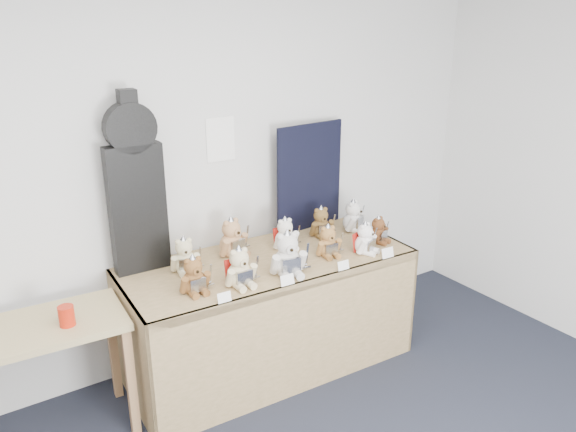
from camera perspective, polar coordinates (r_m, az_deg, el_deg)
room_shell at (r=3.86m, az=-6.86°, el=7.73°), size 6.00×6.00×6.00m
display_table at (r=3.78m, az=-1.38°, el=-7.26°), size 1.98×0.89×0.81m
side_table at (r=3.48m, az=-23.72°, el=-11.91°), size 0.94×0.56×0.76m
guitar_case at (r=3.56m, az=-15.24°, el=2.97°), size 0.35×0.11×1.14m
navy_board at (r=4.20m, az=2.21°, el=3.97°), size 0.60×0.08×0.80m
red_cup at (r=3.33m, az=-21.58°, el=-9.42°), size 0.09×0.09×0.11m
teddy_front_far_left at (r=3.35m, az=-9.51°, el=-6.08°), size 0.21×0.16×0.26m
teddy_front_left at (r=3.39m, az=-4.91°, el=-5.38°), size 0.22×0.19×0.28m
teddy_front_centre at (r=3.51m, az=-0.03°, el=-4.05°), size 0.26×0.24×0.32m
teddy_front_right at (r=3.80m, az=4.10°, el=-2.68°), size 0.20×0.17×0.25m
teddy_front_far_right at (r=3.87m, az=7.85°, el=-2.39°), size 0.20×0.19×0.25m
teddy_front_end at (r=4.06m, az=9.18°, el=-1.52°), size 0.18×0.17×0.22m
teddy_back_left at (r=3.62m, az=-10.46°, el=-4.09°), size 0.21×0.19×0.26m
teddy_back_centre_left at (r=3.81m, az=-5.68°, el=-2.33°), size 0.25×0.22×0.30m
teddy_back_centre_right at (r=3.90m, az=-0.27°, el=-1.96°), size 0.21×0.17×0.25m
teddy_back_right at (r=4.13m, az=3.38°, el=-0.74°), size 0.21×0.18×0.25m
teddy_back_end at (r=4.26m, az=6.67°, el=-0.11°), size 0.22×0.21×0.27m
entry_card_a at (r=3.24m, az=-6.49°, el=-8.21°), size 0.08×0.02×0.06m
entry_card_b at (r=3.41m, az=-0.07°, el=-6.51°), size 0.09×0.02×0.07m
entry_card_c at (r=3.63m, az=5.65°, el=-5.01°), size 0.08×0.02×0.06m
entry_card_d at (r=3.84m, az=10.09°, el=-3.71°), size 0.10×0.02×0.07m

